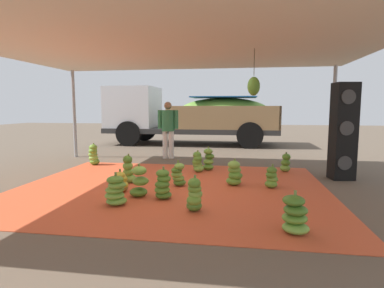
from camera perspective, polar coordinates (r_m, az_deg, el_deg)
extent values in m
plane|color=brown|center=(9.01, 0.36, -3.21)|extent=(40.00, 40.00, 0.00)
cube|color=#D1512D|center=(6.12, -3.83, -7.92)|extent=(5.90, 4.83, 0.01)
cylinder|color=#9EA0A5|center=(10.42, -20.60, 5.08)|extent=(0.10, 0.10, 2.67)
cylinder|color=#9EA0A5|center=(9.42, 24.27, 4.79)|extent=(0.10, 0.10, 2.67)
cube|color=beige|center=(6.04, -4.04, 17.65)|extent=(8.00, 7.00, 0.06)
cylinder|color=#4C422D|center=(6.33, 11.24, 14.39)|extent=(0.01, 0.01, 0.51)
ellipsoid|color=#518428|center=(6.28, 11.14, 10.26)|extent=(0.24, 0.24, 0.36)
ellipsoid|color=#477523|center=(6.23, -2.28, -6.98)|extent=(0.29, 0.29, 0.13)
ellipsoid|color=#75A83D|center=(6.22, -2.50, -6.24)|extent=(0.32, 0.32, 0.13)
ellipsoid|color=#75A83D|center=(6.17, -2.77, -5.55)|extent=(0.30, 0.30, 0.13)
ellipsoid|color=#477523|center=(6.15, -2.81, -4.82)|extent=(0.22, 0.22, 0.13)
ellipsoid|color=#75A83D|center=(6.12, -2.32, -4.09)|extent=(0.28, 0.28, 0.13)
cylinder|color=olive|center=(6.14, -2.55, -3.49)|extent=(0.04, 0.04, 0.12)
ellipsoid|color=#518428|center=(5.58, -9.70, -8.58)|extent=(0.36, 0.36, 0.16)
ellipsoid|color=#6B9E38|center=(5.54, -9.33, -6.65)|extent=(0.39, 0.39, 0.16)
ellipsoid|color=#75A83D|center=(5.48, -9.55, -4.79)|extent=(0.32, 0.32, 0.16)
cylinder|color=olive|center=(5.48, -9.61, -4.16)|extent=(0.04, 0.04, 0.12)
ellipsoid|color=#60932D|center=(8.85, -17.26, -3.07)|extent=(0.30, 0.30, 0.17)
ellipsoid|color=#75A83D|center=(8.85, -17.44, -2.45)|extent=(0.32, 0.32, 0.17)
ellipsoid|color=#6B9E38|center=(8.85, -17.55, -1.83)|extent=(0.28, 0.28, 0.17)
ellipsoid|color=#60932D|center=(8.82, -17.55, -1.23)|extent=(0.24, 0.24, 0.17)
ellipsoid|color=#60932D|center=(8.82, -17.52, -0.60)|extent=(0.25, 0.25, 0.17)
cylinder|color=olive|center=(8.81, -17.43, -0.22)|extent=(0.04, 0.04, 0.12)
ellipsoid|color=#477523|center=(5.39, -5.19, -9.17)|extent=(0.38, 0.38, 0.13)
ellipsoid|color=#60932D|center=(5.36, -5.43, -8.28)|extent=(0.32, 0.32, 0.13)
ellipsoid|color=#477523|center=(5.33, -5.42, -7.35)|extent=(0.27, 0.27, 0.13)
ellipsoid|color=#518428|center=(5.35, -5.13, -6.29)|extent=(0.30, 0.30, 0.13)
ellipsoid|color=#518428|center=(5.34, -5.36, -5.32)|extent=(0.31, 0.31, 0.13)
cylinder|color=olive|center=(5.30, -5.20, -4.74)|extent=(0.04, 0.04, 0.12)
ellipsoid|color=#75A83D|center=(7.88, 16.53, -4.24)|extent=(0.26, 0.26, 0.17)
ellipsoid|color=#518428|center=(7.85, 16.63, -3.27)|extent=(0.29, 0.29, 0.17)
ellipsoid|color=#518428|center=(7.85, 16.77, -2.27)|extent=(0.28, 0.28, 0.17)
cylinder|color=olive|center=(7.83, 16.74, -1.85)|extent=(0.04, 0.04, 0.12)
ellipsoid|color=#60932D|center=(6.25, 14.16, -7.07)|extent=(0.29, 0.29, 0.15)
ellipsoid|color=#6B9E38|center=(6.27, 14.37, -6.21)|extent=(0.26, 0.26, 0.15)
ellipsoid|color=#518428|center=(6.23, 14.21, -5.46)|extent=(0.26, 0.26, 0.15)
ellipsoid|color=#477523|center=(6.21, 14.29, -4.66)|extent=(0.26, 0.26, 0.15)
cylinder|color=olive|center=(6.21, 14.45, -4.10)|extent=(0.04, 0.04, 0.12)
ellipsoid|color=#477523|center=(4.76, 0.39, -11.12)|extent=(0.33, 0.33, 0.16)
ellipsoid|color=#60932D|center=(4.72, 0.37, -10.19)|extent=(0.23, 0.23, 0.16)
ellipsoid|color=#75A83D|center=(4.73, 0.61, -9.06)|extent=(0.27, 0.27, 0.16)
ellipsoid|color=#60932D|center=(4.69, 0.47, -8.07)|extent=(0.28, 0.28, 0.16)
ellipsoid|color=#518428|center=(4.64, 0.41, -7.15)|extent=(0.26, 0.26, 0.16)
cylinder|color=olive|center=(4.65, 0.57, -6.36)|extent=(0.04, 0.04, 0.12)
ellipsoid|color=#75A83D|center=(6.58, -11.16, -6.17)|extent=(0.32, 0.32, 0.18)
ellipsoid|color=#60932D|center=(6.55, -11.51, -5.05)|extent=(0.31, 0.31, 0.18)
ellipsoid|color=#6B9E38|center=(6.51, -11.59, -3.94)|extent=(0.21, 0.21, 0.18)
ellipsoid|color=#477523|center=(6.48, -11.62, -2.81)|extent=(0.25, 0.25, 0.18)
cylinder|color=olive|center=(6.47, -11.44, -2.29)|extent=(0.04, 0.04, 0.12)
ellipsoid|color=#518428|center=(7.76, 2.94, -4.20)|extent=(0.31, 0.31, 0.15)
ellipsoid|color=#75A83D|center=(7.77, 3.01, -3.22)|extent=(0.36, 0.36, 0.15)
ellipsoid|color=#477523|center=(7.76, 3.21, -2.28)|extent=(0.34, 0.34, 0.15)
ellipsoid|color=#6B9E38|center=(7.72, 2.95, -1.35)|extent=(0.30, 0.30, 0.15)
cylinder|color=olive|center=(7.72, 3.00, -0.91)|extent=(0.04, 0.04, 0.12)
ellipsoid|color=#996628|center=(5.93, -12.71, -7.80)|extent=(0.31, 0.31, 0.14)
ellipsoid|color=gold|center=(5.91, -12.61, -7.26)|extent=(0.26, 0.26, 0.14)
ellipsoid|color=gold|center=(5.92, -12.89, -6.69)|extent=(0.31, 0.31, 0.14)
ellipsoid|color=gold|center=(5.89, -12.70, -6.16)|extent=(0.29, 0.29, 0.14)
ellipsoid|color=gold|center=(5.87, -12.99, -5.64)|extent=(0.27, 0.27, 0.14)
cylinder|color=olive|center=(5.87, -12.94, -5.04)|extent=(0.04, 0.04, 0.12)
ellipsoid|color=#75A83D|center=(7.51, 1.21, -4.48)|extent=(0.32, 0.32, 0.17)
ellipsoid|color=#6B9E38|center=(7.52, 1.02, -3.84)|extent=(0.33, 0.33, 0.17)
ellipsoid|color=#60932D|center=(7.48, 0.87, -3.26)|extent=(0.32, 0.32, 0.17)
ellipsoid|color=#518428|center=(7.45, 1.06, -2.68)|extent=(0.24, 0.24, 0.17)
ellipsoid|color=#518428|center=(7.46, 0.94, -2.04)|extent=(0.28, 0.28, 0.17)
cylinder|color=olive|center=(7.45, 1.06, -1.58)|extent=(0.04, 0.04, 0.12)
ellipsoid|color=#75A83D|center=(4.19, 18.30, -14.26)|extent=(0.36, 0.36, 0.13)
ellipsoid|color=#60932D|center=(4.18, 18.14, -12.63)|extent=(0.32, 0.32, 0.13)
ellipsoid|color=#477523|center=(4.10, 18.31, -11.31)|extent=(0.40, 0.40, 0.13)
ellipsoid|color=#477523|center=(4.06, 17.99, -9.73)|extent=(0.32, 0.32, 0.13)
cylinder|color=olive|center=(4.07, 18.23, -8.85)|extent=(0.04, 0.04, 0.12)
ellipsoid|color=#6B9E38|center=(5.20, -13.52, -10.00)|extent=(0.45, 0.45, 0.12)
ellipsoid|color=#75A83D|center=(5.19, -13.87, -9.04)|extent=(0.37, 0.37, 0.12)
ellipsoid|color=#6B9E38|center=(5.19, -13.86, -8.09)|extent=(0.42, 0.42, 0.12)
ellipsoid|color=#6B9E38|center=(5.13, -13.45, -7.25)|extent=(0.28, 0.28, 0.12)
ellipsoid|color=#518428|center=(5.11, -13.79, -6.34)|extent=(0.27, 0.27, 0.12)
cylinder|color=olive|center=(5.11, -13.70, -5.65)|extent=(0.04, 0.04, 0.12)
ellipsoid|color=#60932D|center=(6.32, 7.58, -6.67)|extent=(0.38, 0.38, 0.17)
ellipsoid|color=#518428|center=(6.30, 7.89, -5.72)|extent=(0.39, 0.39, 0.17)
ellipsoid|color=#6B9E38|center=(6.32, 7.73, -4.67)|extent=(0.37, 0.37, 0.17)
ellipsoid|color=#75A83D|center=(6.25, 7.62, -3.78)|extent=(0.31, 0.31, 0.17)
cylinder|color=olive|center=(6.27, 7.79, -3.20)|extent=(0.04, 0.04, 0.12)
cube|color=#2D2D2D|center=(13.23, -0.06, 2.57)|extent=(7.04, 2.35, 0.20)
cube|color=silver|center=(13.83, -10.54, 6.58)|extent=(1.98, 2.15, 1.70)
cube|color=#232D38|center=(14.19, -14.40, 7.85)|extent=(0.03, 1.86, 0.75)
cube|color=#99754C|center=(11.94, 5.45, 4.74)|extent=(4.36, 0.09, 0.90)
cube|color=#99754C|center=(14.18, 6.02, 5.04)|extent=(4.36, 0.09, 0.90)
cube|color=#99754C|center=(13.11, 15.17, 4.71)|extent=(0.09, 2.33, 0.90)
ellipsoid|color=#6B9E38|center=(13.06, 5.77, 5.65)|extent=(3.84, 1.97, 1.24)
cube|color=#19569E|center=(13.06, 5.80, 8.45)|extent=(2.62, 1.78, 0.04)
cylinder|color=black|center=(12.82, -11.44, 1.86)|extent=(1.00, 0.28, 1.00)
cylinder|color=black|center=(14.83, -8.57, 2.55)|extent=(1.00, 0.28, 1.00)
cylinder|color=black|center=(12.02, 10.46, 1.57)|extent=(1.00, 0.28, 1.00)
cylinder|color=black|center=(14.14, 10.25, 2.32)|extent=(1.00, 0.28, 1.00)
cylinder|color=silver|center=(9.57, -4.89, -0.12)|extent=(0.16, 0.16, 0.84)
cylinder|color=silver|center=(9.53, -3.79, -0.14)|extent=(0.16, 0.16, 0.84)
cylinder|color=#337A4C|center=(9.49, -4.38, 4.26)|extent=(0.38, 0.38, 0.63)
cylinder|color=#337A4C|center=(9.55, -5.86, 4.47)|extent=(0.12, 0.12, 0.56)
cylinder|color=#337A4C|center=(9.43, -2.88, 4.47)|extent=(0.12, 0.12, 0.56)
sphere|color=#936B4C|center=(9.48, -4.40, 6.97)|extent=(0.23, 0.23, 0.23)
cube|color=black|center=(7.50, 25.54, -2.86)|extent=(0.52, 0.47, 0.78)
cylinder|color=#383838|center=(7.30, 26.00, -3.12)|extent=(0.30, 0.07, 0.30)
cube|color=black|center=(7.42, 25.82, 2.69)|extent=(0.52, 0.47, 0.68)
cylinder|color=#383838|center=(7.22, 26.30, 2.58)|extent=(0.30, 0.07, 0.30)
cube|color=black|center=(7.41, 26.07, 7.65)|extent=(0.52, 0.47, 0.61)
cylinder|color=#383838|center=(7.21, 26.56, 7.67)|extent=(0.30, 0.07, 0.30)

